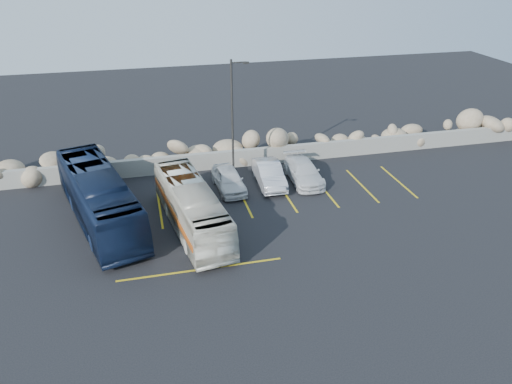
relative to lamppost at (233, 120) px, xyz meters
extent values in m
plane|color=black|center=(-2.56, -9.50, -4.30)|extent=(90.00, 90.00, 0.00)
cube|color=gray|center=(-2.56, 2.50, -3.70)|extent=(60.00, 0.40, 1.20)
cube|color=gold|center=(-5.06, -2.50, -4.29)|extent=(0.12, 5.00, 0.01)
cube|color=gold|center=(0.04, -2.50, -4.29)|extent=(0.12, 5.00, 0.01)
cube|color=gold|center=(2.74, -2.50, -4.29)|extent=(0.12, 5.00, 0.01)
cube|color=gold|center=(5.34, -2.50, -4.29)|extent=(0.12, 5.00, 0.01)
cube|color=gold|center=(7.94, -2.50, -4.29)|extent=(0.12, 5.00, 0.01)
cube|color=gold|center=(10.54, -2.50, -4.29)|extent=(0.12, 5.00, 0.01)
cube|color=gold|center=(-3.56, -9.30, -4.29)|extent=(8.00, 0.12, 0.01)
cylinder|color=#33302D|center=(-0.06, 0.00, -0.30)|extent=(0.14, 0.14, 8.00)
cylinder|color=#33302D|center=(0.39, 0.00, 3.50)|extent=(0.90, 0.08, 0.08)
cube|color=#33302D|center=(0.84, 0.00, 3.45)|extent=(0.35, 0.18, 0.12)
imported|color=silver|center=(-3.42, -5.20, -3.01)|extent=(3.47, 9.43, 2.57)
imported|color=#0F1B34|center=(-8.32, -3.28, -2.79)|extent=(5.34, 11.12, 3.02)
imported|color=silver|center=(-0.56, -1.00, -3.60)|extent=(1.86, 4.16, 1.39)
imported|color=#BCBCC1|center=(2.13, -0.84, -3.57)|extent=(1.69, 4.43, 1.44)
imported|color=silver|center=(4.45, -0.92, -3.63)|extent=(1.99, 4.66, 1.34)
camera|label=1|loc=(-5.67, -29.22, 9.85)|focal=35.00mm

